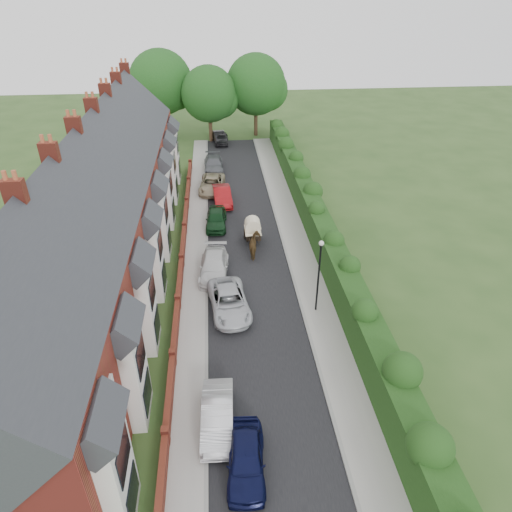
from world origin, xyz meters
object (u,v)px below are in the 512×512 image
(car_silver_a, at_px, (217,416))
(horse, at_px, (255,246))
(car_navy, at_px, (246,459))
(car_black, at_px, (222,139))
(horse_cart, at_px, (253,228))
(car_silver_b, at_px, (229,302))
(car_beige, at_px, (212,184))
(lamppost, at_px, (319,268))
(car_red, at_px, (222,196))
(car_grey, at_px, (213,164))
(car_green, at_px, (216,219))
(car_white, at_px, (214,266))

(car_silver_a, relative_size, horse, 2.07)
(car_navy, relative_size, car_black, 1.05)
(car_navy, height_order, horse_cart, horse_cart)
(car_silver_b, distance_m, car_beige, 19.26)
(lamppost, distance_m, horse, 8.17)
(lamppost, relative_size, horse_cart, 1.77)
(lamppost, distance_m, car_red, 17.89)
(lamppost, bearing_deg, car_grey, 103.71)
(car_grey, height_order, horse_cart, horse_cart)
(car_grey, bearing_deg, car_black, 82.25)
(horse, distance_m, horse_cart, 2.22)
(car_grey, xyz_separation_m, horse, (2.95, -18.32, 0.14))
(lamppost, relative_size, car_silver_a, 1.22)
(car_green, distance_m, horse, 5.87)
(car_navy, height_order, car_white, car_white)
(car_red, relative_size, car_grey, 0.91)
(car_green, bearing_deg, car_navy, -84.70)
(horse_cart, bearing_deg, car_white, -125.03)
(horse_cart, bearing_deg, car_silver_b, -104.44)
(car_silver_a, distance_m, car_beige, 28.00)
(lamppost, bearing_deg, car_white, 143.21)
(car_black, bearing_deg, car_beige, -92.60)
(lamppost, height_order, car_grey, lamppost)
(car_silver_b, distance_m, car_grey, 24.85)
(car_green, height_order, car_grey, car_grey)
(car_silver_b, relative_size, car_green, 1.20)
(car_green, bearing_deg, lamppost, -60.30)
(car_white, relative_size, horse, 2.39)
(car_silver_b, height_order, car_black, car_silver_b)
(car_white, bearing_deg, car_green, 92.11)
(car_red, bearing_deg, horse, -81.24)
(car_silver_a, bearing_deg, lamppost, 54.19)
(car_grey, bearing_deg, horse, -81.40)
(car_black, bearing_deg, lamppost, -79.06)
(car_grey, distance_m, horse_cart, 16.39)
(lamppost, height_order, car_silver_a, lamppost)
(car_navy, relative_size, car_silver_b, 0.81)
(car_silver_a, distance_m, car_grey, 33.60)
(car_beige, xyz_separation_m, car_grey, (0.20, 5.60, 0.02))
(car_navy, xyz_separation_m, car_black, (0.19, 45.14, -0.03))
(car_silver_b, bearing_deg, car_beige, 85.94)
(car_navy, distance_m, car_beige, 30.37)
(car_white, bearing_deg, horse_cart, 59.24)
(car_red, relative_size, car_black, 1.17)
(car_white, height_order, car_beige, car_white)
(car_red, xyz_separation_m, car_grey, (-0.72, 8.56, -0.02))
(car_grey, relative_size, horse, 2.45)
(car_beige, distance_m, horse, 13.10)
(car_green, distance_m, car_grey, 13.20)
(horse_cart, bearing_deg, car_navy, -95.70)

